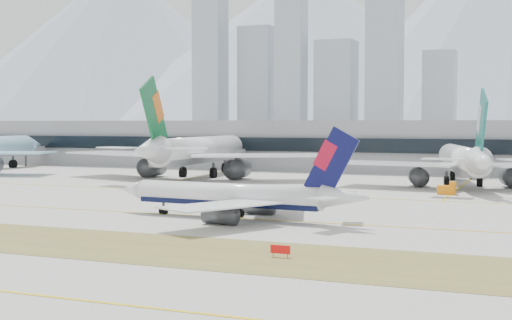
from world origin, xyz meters
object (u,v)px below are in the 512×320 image
at_px(taxiing_airliner, 237,196).
at_px(terminal, 367,145).
at_px(widebody_eva, 196,152).
at_px(widebody_cathay, 464,161).

relative_size(taxiing_airliner, terminal, 0.15).
relative_size(taxiing_airliner, widebody_eva, 0.59).
distance_m(widebody_cathay, terminal, 62.76).
xyz_separation_m(taxiing_airliner, widebody_cathay, (25.58, 68.33, 2.27)).
bearing_deg(widebody_cathay, taxiing_airliner, 145.15).
bearing_deg(widebody_eva, taxiing_airliner, -153.25).
relative_size(taxiing_airliner, widebody_cathay, 0.72).
relative_size(widebody_eva, terminal, 0.25).
distance_m(widebody_eva, widebody_cathay, 67.28).
relative_size(widebody_eva, widebody_cathay, 1.22).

